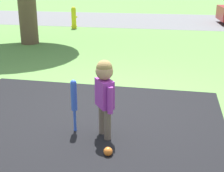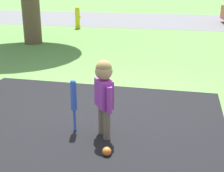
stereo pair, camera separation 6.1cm
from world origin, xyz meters
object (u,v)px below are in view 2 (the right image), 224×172
(sports_ball, at_px, (107,151))
(baseball_bat, at_px, (74,98))
(fire_hydrant, at_px, (78,18))
(child, at_px, (104,88))

(sports_ball, bearing_deg, baseball_bat, 138.01)
(sports_ball, bearing_deg, fire_hydrant, 110.87)
(fire_hydrant, bearing_deg, sports_ball, -69.13)
(child, distance_m, fire_hydrant, 8.91)
(baseball_bat, bearing_deg, child, -7.83)
(child, distance_m, baseball_bat, 0.42)
(child, height_order, fire_hydrant, child)
(child, distance_m, sports_ball, 0.70)
(child, bearing_deg, baseball_bat, -134.09)
(sports_ball, xyz_separation_m, fire_hydrant, (-3.33, 8.72, 0.35))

